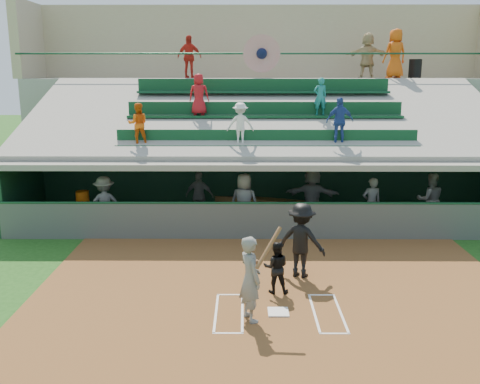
{
  "coord_description": "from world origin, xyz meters",
  "views": [
    {
      "loc": [
        -0.73,
        -10.29,
        4.96
      ],
      "look_at": [
        -0.82,
        3.5,
        1.8
      ],
      "focal_mm": 40.0,
      "sensor_mm": 36.0,
      "label": 1
    }
  ],
  "objects_px": {
    "batter_at_plate": "(251,278)",
    "catcher": "(276,267)",
    "trash_bin": "(415,69)",
    "home_plate": "(278,312)",
    "water_cooler": "(83,198)",
    "white_table": "(82,214)"
  },
  "relations": [
    {
      "from": "batter_at_plate",
      "to": "catcher",
      "type": "relative_size",
      "value": 1.63
    },
    {
      "from": "catcher",
      "to": "trash_bin",
      "type": "bearing_deg",
      "value": -115.51
    },
    {
      "from": "home_plate",
      "to": "catcher",
      "type": "distance_m",
      "value": 1.21
    },
    {
      "from": "home_plate",
      "to": "catcher",
      "type": "relative_size",
      "value": 0.36
    },
    {
      "from": "batter_at_plate",
      "to": "water_cooler",
      "type": "relative_size",
      "value": 4.59
    },
    {
      "from": "catcher",
      "to": "trash_bin",
      "type": "height_order",
      "value": "trash_bin"
    },
    {
      "from": "batter_at_plate",
      "to": "white_table",
      "type": "bearing_deg",
      "value": 128.52
    },
    {
      "from": "batter_at_plate",
      "to": "trash_bin",
      "type": "bearing_deg",
      "value": 61.75
    },
    {
      "from": "batter_at_plate",
      "to": "water_cooler",
      "type": "height_order",
      "value": "batter_at_plate"
    },
    {
      "from": "white_table",
      "to": "trash_bin",
      "type": "height_order",
      "value": "trash_bin"
    },
    {
      "from": "white_table",
      "to": "trash_bin",
      "type": "xyz_separation_m",
      "value": [
        12.55,
        6.42,
        4.64
      ]
    },
    {
      "from": "water_cooler",
      "to": "trash_bin",
      "type": "distance_m",
      "value": 14.62
    },
    {
      "from": "batter_at_plate",
      "to": "home_plate",
      "type": "bearing_deg",
      "value": 27.58
    },
    {
      "from": "batter_at_plate",
      "to": "water_cooler",
      "type": "xyz_separation_m",
      "value": [
        -5.39,
        6.89,
        -0.01
      ]
    },
    {
      "from": "home_plate",
      "to": "trash_bin",
      "type": "bearing_deg",
      "value": 63.22
    },
    {
      "from": "home_plate",
      "to": "water_cooler",
      "type": "relative_size",
      "value": 1.01
    },
    {
      "from": "catcher",
      "to": "white_table",
      "type": "xyz_separation_m",
      "value": [
        -6.03,
        5.46,
        -0.26
      ]
    },
    {
      "from": "trash_bin",
      "to": "catcher",
      "type": "bearing_deg",
      "value": -118.77
    },
    {
      "from": "white_table",
      "to": "home_plate",
      "type": "bearing_deg",
      "value": -23.59
    },
    {
      "from": "white_table",
      "to": "water_cooler",
      "type": "xyz_separation_m",
      "value": [
        0.04,
        0.07,
        0.54
      ]
    },
    {
      "from": "white_table",
      "to": "trash_bin",
      "type": "relative_size",
      "value": 0.92
    },
    {
      "from": "home_plate",
      "to": "batter_at_plate",
      "type": "xyz_separation_m",
      "value": [
        -0.59,
        -0.31,
        0.87
      ]
    }
  ]
}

